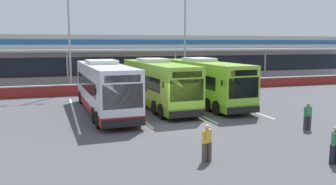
{
  "coord_description": "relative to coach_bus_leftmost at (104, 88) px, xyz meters",
  "views": [
    {
      "loc": [
        -7.44,
        -19.63,
        5.0
      ],
      "look_at": [
        -0.05,
        3.0,
        1.6
      ],
      "focal_mm": 36.92,
      "sensor_mm": 36.0,
      "label": 1
    }
  ],
  "objects": [
    {
      "name": "lamp_post_west",
      "position": [
        -1.87,
        10.74,
        4.5
      ],
      "size": [
        3.24,
        0.28,
        11.0
      ],
      "color": "#9E9EA3",
      "rests_on": "ground"
    },
    {
      "name": "bay_stripe_far_west",
      "position": [
        -2.16,
        0.74,
        -1.78
      ],
      "size": [
        0.14,
        13.0,
        0.01
      ],
      "primitive_type": "cube",
      "color": "silver",
      "rests_on": "ground"
    },
    {
      "name": "lamp_post_centre",
      "position": [
        10.8,
        12.1,
        4.5
      ],
      "size": [
        3.24,
        0.28,
        11.0
      ],
      "color": "#9E9EA3",
      "rests_on": "ground"
    },
    {
      "name": "pedestrian_in_dark_coat",
      "position": [
        10.46,
        -8.81,
        -0.91
      ],
      "size": [
        0.54,
        0.3,
        1.62
      ],
      "color": "#33333D",
      "rests_on": "ground"
    },
    {
      "name": "bay_stripe_centre",
      "position": [
        10.44,
        0.74,
        -1.78
      ],
      "size": [
        0.14,
        13.0,
        0.01
      ],
      "primitive_type": "cube",
      "color": "silver",
      "rests_on": "ground"
    },
    {
      "name": "bay_stripe_west",
      "position": [
        2.04,
        0.74,
        -1.78
      ],
      "size": [
        0.14,
        13.0,
        0.01
      ],
      "primitive_type": "cube",
      "color": "silver",
      "rests_on": "ground"
    },
    {
      "name": "red_barrier_wall",
      "position": [
        4.14,
        9.24,
        -1.23
      ],
      "size": [
        60.0,
        0.4,
        1.1
      ],
      "color": "maroon",
      "rests_on": "ground"
    },
    {
      "name": "ground_plane",
      "position": [
        4.14,
        -5.26,
        -1.79
      ],
      "size": [
        200.0,
        200.0,
        0.0
      ],
      "primitive_type": "plane",
      "color": "#4C4C51"
    },
    {
      "name": "terminal_building",
      "position": [
        4.14,
        21.64,
        1.23
      ],
      "size": [
        70.0,
        13.0,
        6.0
      ],
      "color": "#B7B7B2",
      "rests_on": "ground"
    },
    {
      "name": "pedestrian_approaching_bus",
      "position": [
        2.66,
        -11.94,
        -0.91
      ],
      "size": [
        0.51,
        0.35,
        1.62
      ],
      "color": "#4C4238",
      "rests_on": "ground"
    },
    {
      "name": "coach_bus_left_centre",
      "position": [
        4.34,
        1.31,
        0.0
      ],
      "size": [
        3.25,
        12.24,
        3.78
      ],
      "color": "#8CC633",
      "rests_on": "ground"
    },
    {
      "name": "bay_stripe_mid_west",
      "position": [
        6.24,
        0.74,
        -1.78
      ],
      "size": [
        0.14,
        13.0,
        0.01
      ],
      "primitive_type": "cube",
      "color": "silver",
      "rests_on": "ground"
    },
    {
      "name": "pedestrian_child",
      "position": [
        7.59,
        -13.87,
        -0.91
      ],
      "size": [
        0.51,
        0.36,
        1.62
      ],
      "color": "black",
      "rests_on": "ground"
    },
    {
      "name": "coach_bus_leftmost",
      "position": [
        0.0,
        0.0,
        0.0
      ],
      "size": [
        3.25,
        12.24,
        3.78
      ],
      "color": "silver",
      "rests_on": "ground"
    },
    {
      "name": "coach_bus_centre",
      "position": [
        8.36,
        1.25,
        0.0
      ],
      "size": [
        3.25,
        12.24,
        3.78
      ],
      "color": "#8CC633",
      "rests_on": "ground"
    }
  ]
}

